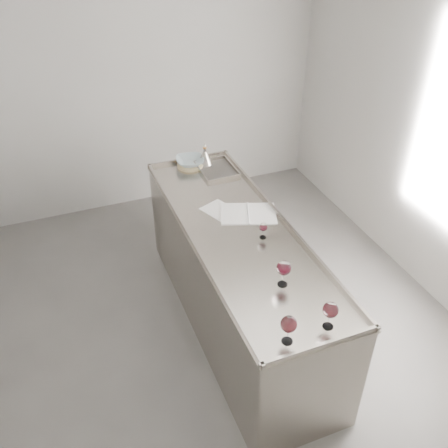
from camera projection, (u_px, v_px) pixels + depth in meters
name	position (u px, v px, depth m)	size (l,w,h in m)	color
room_shell	(184.00, 214.00, 3.04)	(4.54, 5.04, 2.84)	#52504D
counter	(238.00, 279.00, 3.95)	(0.77, 2.42, 0.97)	#9D958C
wine_glass_left	(289.00, 325.00, 2.74)	(0.09, 0.09, 0.19)	white
wine_glass_middle	(284.00, 269.00, 3.13)	(0.09, 0.09, 0.19)	white
wine_glass_right	(330.00, 311.00, 2.83)	(0.09, 0.09, 0.18)	white
wine_glass_small	(263.00, 227.00, 3.57)	(0.06, 0.06, 0.12)	white
notebook	(248.00, 214.00, 3.86)	(0.50, 0.43, 0.02)	white
loose_paper_top	(221.00, 211.00, 3.89)	(0.21, 0.29, 0.00)	silver
trivet	(190.00, 165.00, 4.49)	(0.23, 0.23, 0.02)	#CEBB85
ceramic_bowl	(190.00, 161.00, 4.47)	(0.25, 0.25, 0.06)	#8D9EA4
wine_funnel	(205.00, 157.00, 4.50)	(0.14, 0.14, 0.21)	#A79F95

